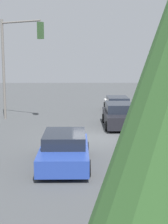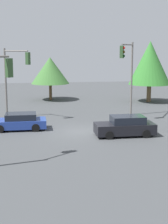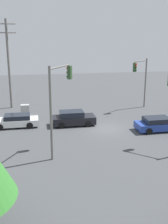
{
  "view_description": "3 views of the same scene",
  "coord_description": "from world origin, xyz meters",
  "px_view_note": "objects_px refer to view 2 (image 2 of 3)",
  "views": [
    {
      "loc": [
        18.36,
        -0.9,
        4.37
      ],
      "look_at": [
        -0.87,
        -0.63,
        1.27
      ],
      "focal_mm": 55.0,
      "sensor_mm": 36.0,
      "label": 1
    },
    {
      "loc": [
        3.76,
        25.33,
        6.25
      ],
      "look_at": [
        -0.45,
        -1.75,
        1.22
      ],
      "focal_mm": 55.0,
      "sensor_mm": 36.0,
      "label": 2
    },
    {
      "loc": [
        -6.91,
        -25.36,
        8.94
      ],
      "look_at": [
        -2.37,
        -1.06,
        2.07
      ],
      "focal_mm": 45.0,
      "sensor_mm": 36.0,
      "label": 3
    }
  ],
  "objects_px": {
    "sedan_blue": "(19,122)",
    "traffic_signal_main": "(128,67)",
    "sedan_dark": "(125,126)",
    "traffic_signal_cross": "(14,72)"
  },
  "relations": [
    {
      "from": "sedan_blue",
      "to": "traffic_signal_main",
      "type": "relative_size",
      "value": 0.63
    },
    {
      "from": "sedan_blue",
      "to": "traffic_signal_main",
      "type": "height_order",
      "value": "traffic_signal_main"
    },
    {
      "from": "sedan_dark",
      "to": "traffic_signal_cross",
      "type": "relative_size",
      "value": 0.68
    },
    {
      "from": "sedan_blue",
      "to": "traffic_signal_cross",
      "type": "bearing_deg",
      "value": 5.28
    },
    {
      "from": "sedan_blue",
      "to": "traffic_signal_main",
      "type": "xyz_separation_m",
      "value": [
        -9.82,
        -3.56,
        4.04
      ]
    },
    {
      "from": "sedan_dark",
      "to": "sedan_blue",
      "type": "bearing_deg",
      "value": 67.96
    },
    {
      "from": "sedan_dark",
      "to": "traffic_signal_cross",
      "type": "xyz_separation_m",
      "value": [
        8.17,
        -7.56,
        3.59
      ]
    },
    {
      "from": "sedan_dark",
      "to": "sedan_blue",
      "type": "distance_m",
      "value": 8.38
    },
    {
      "from": "sedan_dark",
      "to": "traffic_signal_main",
      "type": "height_order",
      "value": "traffic_signal_main"
    },
    {
      "from": "sedan_dark",
      "to": "traffic_signal_main",
      "type": "distance_m",
      "value": 8.06
    }
  ]
}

